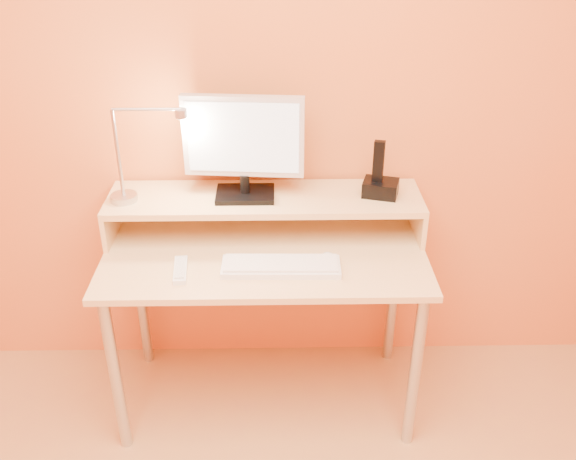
{
  "coord_description": "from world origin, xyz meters",
  "views": [
    {
      "loc": [
        0.05,
        -0.86,
        1.95
      ],
      "look_at": [
        0.09,
        1.13,
        0.84
      ],
      "focal_mm": 39.81,
      "sensor_mm": 36.0,
      "label": 1
    }
  ],
  "objects_px": {
    "phone_dock": "(381,188)",
    "remote_control": "(180,270)",
    "keyboard": "(281,267)",
    "lamp_base": "(124,198)",
    "mouse": "(329,259)",
    "monitor_panel": "(243,136)"
  },
  "relations": [
    {
      "from": "phone_dock",
      "to": "remote_control",
      "type": "xyz_separation_m",
      "value": [
        -0.74,
        -0.28,
        -0.18
      ]
    },
    {
      "from": "keyboard",
      "to": "remote_control",
      "type": "height_order",
      "value": "keyboard"
    },
    {
      "from": "lamp_base",
      "to": "keyboard",
      "type": "height_order",
      "value": "lamp_base"
    },
    {
      "from": "mouse",
      "to": "remote_control",
      "type": "bearing_deg",
      "value": 174.89
    },
    {
      "from": "mouse",
      "to": "keyboard",
      "type": "bearing_deg",
      "value": -177.66
    },
    {
      "from": "monitor_panel",
      "to": "remote_control",
      "type": "relative_size",
      "value": 2.66
    },
    {
      "from": "phone_dock",
      "to": "mouse",
      "type": "height_order",
      "value": "phone_dock"
    },
    {
      "from": "lamp_base",
      "to": "mouse",
      "type": "relative_size",
      "value": 1.04
    },
    {
      "from": "phone_dock",
      "to": "mouse",
      "type": "relative_size",
      "value": 1.35
    },
    {
      "from": "phone_dock",
      "to": "keyboard",
      "type": "distance_m",
      "value": 0.5
    },
    {
      "from": "remote_control",
      "to": "keyboard",
      "type": "bearing_deg",
      "value": -3.08
    },
    {
      "from": "lamp_base",
      "to": "phone_dock",
      "type": "bearing_deg",
      "value": 1.77
    },
    {
      "from": "phone_dock",
      "to": "mouse",
      "type": "bearing_deg",
      "value": -115.81
    },
    {
      "from": "keyboard",
      "to": "phone_dock",
      "type": "bearing_deg",
      "value": 36.45
    },
    {
      "from": "lamp_base",
      "to": "keyboard",
      "type": "bearing_deg",
      "value": -22.33
    },
    {
      "from": "lamp_base",
      "to": "remote_control",
      "type": "xyz_separation_m",
      "value": [
        0.23,
        -0.25,
        -0.16
      ]
    },
    {
      "from": "monitor_panel",
      "to": "keyboard",
      "type": "distance_m",
      "value": 0.5
    },
    {
      "from": "lamp_base",
      "to": "remote_control",
      "type": "bearing_deg",
      "value": -47.52
    },
    {
      "from": "mouse",
      "to": "remote_control",
      "type": "height_order",
      "value": "mouse"
    },
    {
      "from": "monitor_panel",
      "to": "keyboard",
      "type": "bearing_deg",
      "value": -59.54
    },
    {
      "from": "keyboard",
      "to": "mouse",
      "type": "xyz_separation_m",
      "value": [
        0.17,
        0.04,
        0.01
      ]
    },
    {
      "from": "keyboard",
      "to": "lamp_base",
      "type": "bearing_deg",
      "value": 158.76
    }
  ]
}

